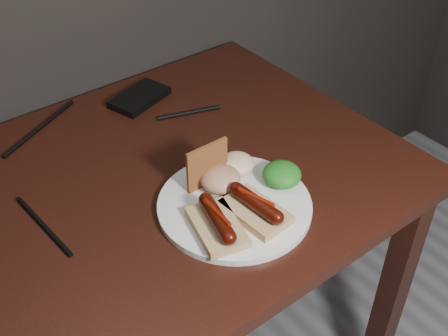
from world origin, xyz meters
TOP-DOWN VIEW (x-y plane):
  - desk at (0.00, 1.38)m, footprint 1.40×0.70m
  - hard_drive at (0.35, 1.63)m, footprint 0.15×0.11m
  - desk_cables at (0.01, 1.53)m, footprint 0.94×0.42m
  - plate at (0.30, 1.23)m, footprint 0.31×0.31m
  - bread_sausage_left at (0.24, 1.19)m, footprint 0.10×0.13m
  - bread_sausage_center at (0.31, 1.18)m, footprint 0.08×0.12m
  - crispbread at (0.30, 1.30)m, footprint 0.08×0.01m
  - salad_greens at (0.40, 1.22)m, footprint 0.07×0.07m
  - salsa_mound at (0.31, 1.27)m, footprint 0.07×0.07m
  - coleslaw_mound at (0.36, 1.29)m, footprint 0.06×0.06m

SIDE VIEW (x-z plane):
  - desk at x=0.00m, z-range 0.29..1.04m
  - desk_cables at x=0.01m, z-range 0.75..0.76m
  - plate at x=0.30m, z-range 0.75..0.76m
  - hard_drive at x=0.35m, z-range 0.75..0.77m
  - bread_sausage_left at x=0.24m, z-range 0.76..0.80m
  - bread_sausage_center at x=0.31m, z-range 0.76..0.80m
  - coleslaw_mound at x=0.36m, z-range 0.76..0.80m
  - salad_greens at x=0.40m, z-range 0.76..0.80m
  - salsa_mound at x=0.31m, z-range 0.76..0.80m
  - crispbread at x=0.30m, z-range 0.76..0.85m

